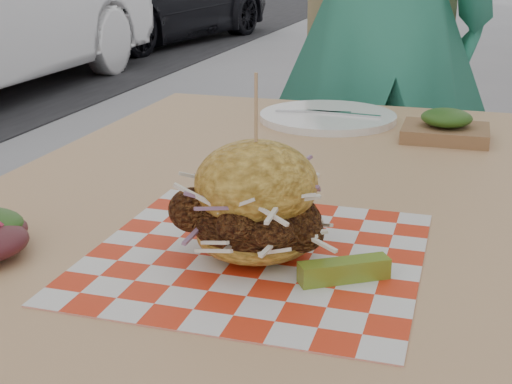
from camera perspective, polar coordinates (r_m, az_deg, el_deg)
diner at (r=1.99m, az=10.05°, el=13.68°), size 0.76×0.61×1.80m
patio_table at (r=1.06m, az=1.09°, el=-3.52°), size 0.80×1.20×0.75m
patio_chair at (r=2.11m, az=8.63°, el=4.39°), size 0.49×0.49×0.95m
paper_liner at (r=0.80m, az=0.00°, el=-5.04°), size 0.36×0.36×0.00m
sandwich at (r=0.77m, az=0.00°, el=-1.18°), size 0.18×0.18×0.20m
pickle_spear at (r=0.74m, az=7.06°, el=-6.24°), size 0.09×0.07×0.02m
place_setting at (r=1.43m, az=5.76°, el=5.99°), size 0.27×0.27×0.02m
kraft_tray at (r=1.32m, az=14.94°, el=5.02°), size 0.15×0.12×0.06m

